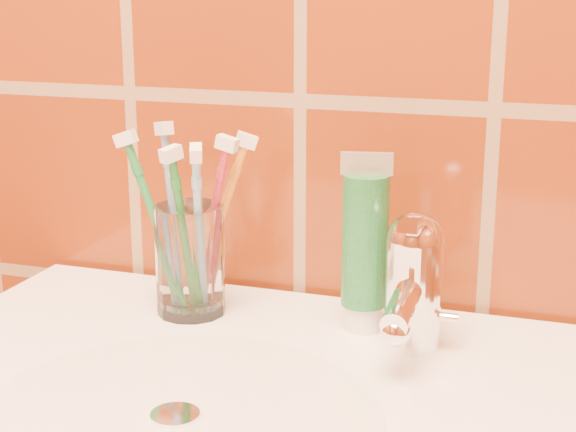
% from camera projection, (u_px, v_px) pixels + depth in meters
% --- Properties ---
extents(glass_tumbler, '(0.08, 0.08, 0.10)m').
position_uv_depth(glass_tumbler, '(190.00, 260.00, 0.82)').
color(glass_tumbler, white).
rests_on(glass_tumbler, pedestal_sink).
extents(toothpaste_tube, '(0.05, 0.04, 0.16)m').
position_uv_depth(toothpaste_tube, '(365.00, 248.00, 0.78)').
color(toothpaste_tube, white).
rests_on(toothpaste_tube, pedestal_sink).
extents(faucet, '(0.05, 0.11, 0.12)m').
position_uv_depth(faucet, '(413.00, 278.00, 0.74)').
color(faucet, white).
rests_on(faucet, pedestal_sink).
extents(toothbrush_0, '(0.07, 0.10, 0.18)m').
position_uv_depth(toothbrush_0, '(199.00, 233.00, 0.80)').
color(toothbrush_0, '#7CB1DD').
rests_on(toothbrush_0, glass_tumbler).
extents(toothbrush_1, '(0.08, 0.08, 0.19)m').
position_uv_depth(toothbrush_1, '(174.00, 219.00, 0.82)').
color(toothbrush_1, '#6D8AC3').
rests_on(toothbrush_1, glass_tumbler).
extents(toothbrush_2, '(0.09, 0.08, 0.18)m').
position_uv_depth(toothbrush_2, '(157.00, 225.00, 0.81)').
color(toothbrush_2, '#20793C').
rests_on(toothbrush_2, glass_tumbler).
extents(toothbrush_3, '(0.12, 0.11, 0.18)m').
position_uv_depth(toothbrush_3, '(218.00, 224.00, 0.82)').
color(toothbrush_3, orange).
rests_on(toothbrush_3, glass_tumbler).
extents(toothbrush_4, '(0.06, 0.08, 0.18)m').
position_uv_depth(toothbrush_4, '(185.00, 234.00, 0.80)').
color(toothbrush_4, '#1D6E28').
rests_on(toothbrush_4, glass_tumbler).
extents(toothbrush_5, '(0.07, 0.07, 0.18)m').
position_uv_depth(toothbrush_5, '(211.00, 226.00, 0.81)').
color(toothbrush_5, '#B22638').
rests_on(toothbrush_5, glass_tumbler).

